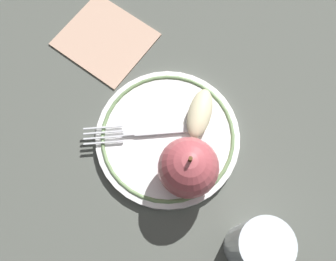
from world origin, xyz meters
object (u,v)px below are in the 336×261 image
object	(u,v)px
apple_red_whole	(188,168)
apple_slice_front	(200,113)
drinking_glass	(256,246)
plate	(168,136)
fork	(143,132)
napkin_folded	(105,39)

from	to	relation	value
apple_red_whole	apple_slice_front	xyz separation A→B (m)	(0.09, 0.01, -0.03)
drinking_glass	plate	bearing A→B (deg)	56.21
plate	fork	size ratio (longest dim) A/B	1.36
apple_slice_front	apple_red_whole	bearing A→B (deg)	-177.86
apple_slice_front	napkin_folded	distance (m)	0.21
fork	apple_slice_front	bearing A→B (deg)	-167.90
plate	drinking_glass	bearing A→B (deg)	-123.79
apple_slice_front	drinking_glass	bearing A→B (deg)	-146.90
plate	napkin_folded	size ratio (longest dim) A/B	1.54
plate	apple_red_whole	distance (m)	0.08
plate	drinking_glass	xyz separation A→B (m)	(-0.11, -0.16, 0.05)
apple_slice_front	drinking_glass	distance (m)	0.20
apple_red_whole	napkin_folded	size ratio (longest dim) A/B	0.66
plate	drinking_glass	world-z (taller)	drinking_glass
drinking_glass	napkin_folded	xyz separation A→B (m)	(0.23, 0.33, -0.06)
plate	apple_slice_front	size ratio (longest dim) A/B	2.75
apple_slice_front	fork	xyz separation A→B (m)	(-0.06, 0.07, -0.01)
apple_red_whole	drinking_glass	distance (m)	0.13
apple_red_whole	apple_slice_front	world-z (taller)	apple_red_whole
apple_slice_front	napkin_folded	world-z (taller)	apple_slice_front
drinking_glass	napkin_folded	world-z (taller)	drinking_glass
plate	napkin_folded	distance (m)	0.20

